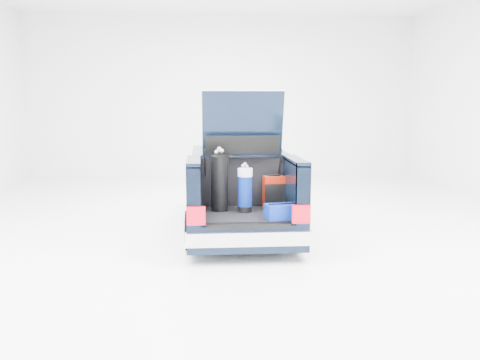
{
  "coord_description": "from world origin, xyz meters",
  "views": [
    {
      "loc": [
        -0.66,
        -9.08,
        2.24
      ],
      "look_at": [
        0.0,
        -0.5,
        0.97
      ],
      "focal_mm": 38.0,
      "sensor_mm": 36.0,
      "label": 1
    }
  ],
  "objects": [
    {
      "name": "red_suitcase",
      "position": [
        0.5,
        -1.1,
        0.86
      ],
      "size": [
        0.35,
        0.24,
        0.55
      ],
      "rotation": [
        0.0,
        0.0,
        0.1
      ],
      "color": "maroon",
      "rests_on": "car"
    },
    {
      "name": "blue_duffel",
      "position": [
        0.49,
        -1.9,
        0.71
      ],
      "size": [
        0.49,
        0.37,
        0.24
      ],
      "rotation": [
        0.0,
        0.0,
        0.19
      ],
      "color": "navy",
      "rests_on": "car"
    },
    {
      "name": "black_golf_bag",
      "position": [
        -0.38,
        -1.28,
        1.05
      ],
      "size": [
        0.28,
        0.37,
        1.0
      ],
      "rotation": [
        0.0,
        0.0,
        -0.01
      ],
      "color": "black",
      "rests_on": "car"
    },
    {
      "name": "blue_golf_bag",
      "position": [
        0.01,
        -1.37,
        0.95
      ],
      "size": [
        0.29,
        0.29,
        0.77
      ],
      "rotation": [
        0.0,
        0.0,
        0.3
      ],
      "color": "black",
      "rests_on": "car"
    },
    {
      "name": "car",
      "position": [
        -0.0,
        0.11,
        0.67
      ],
      "size": [
        1.87,
        4.65,
        2.47
      ],
      "color": "black",
      "rests_on": "ground"
    },
    {
      "name": "ground",
      "position": [
        0.0,
        0.0,
        0.0
      ],
      "size": [
        14.0,
        14.0,
        0.0
      ],
      "primitive_type": "plane",
      "color": "white",
      "rests_on": "ground"
    }
  ]
}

